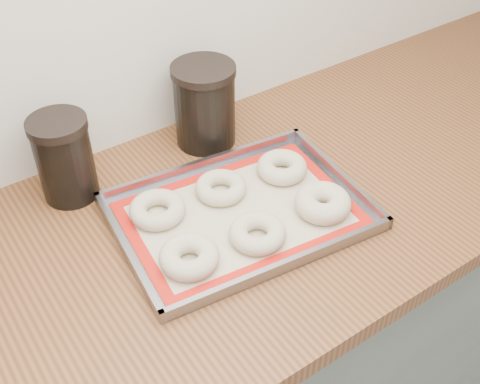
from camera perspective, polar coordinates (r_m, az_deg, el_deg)
countertop at (r=1.10m, az=-8.68°, el=-6.41°), size 3.06×0.68×0.04m
baking_tray at (r=1.13m, az=0.00°, el=-2.04°), size 0.49×0.38×0.03m
baking_mat at (r=1.14m, az=-0.00°, el=-2.11°), size 0.45×0.34×0.00m
bagel_front_left at (r=1.04m, az=-4.83°, el=-6.14°), size 0.13×0.13×0.04m
bagel_front_mid at (r=1.08m, az=1.67°, el=-3.92°), size 0.11×0.11×0.03m
bagel_front_right at (r=1.14m, az=7.86°, el=-1.02°), size 0.14×0.14×0.04m
bagel_back_left at (r=1.13m, az=-7.86°, el=-1.66°), size 0.11×0.11×0.03m
bagel_back_mid at (r=1.17m, az=-1.84°, el=0.42°), size 0.13×0.13×0.03m
bagel_back_right at (r=1.22m, az=3.99°, el=2.36°), size 0.12×0.12×0.04m
canister_mid at (r=1.18m, az=-16.30°, el=3.10°), size 0.11×0.11×0.17m
canister_right at (r=1.28m, az=-3.38°, el=8.26°), size 0.13×0.13×0.18m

